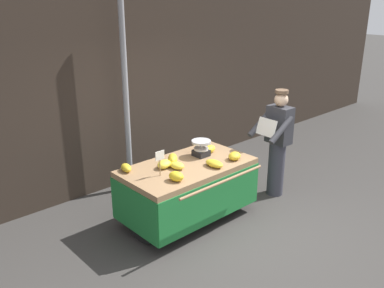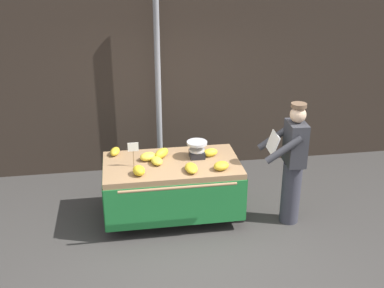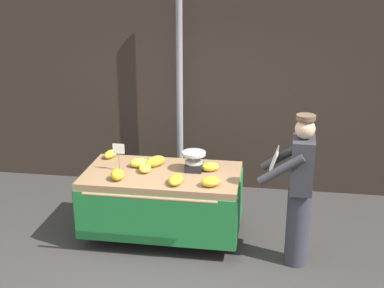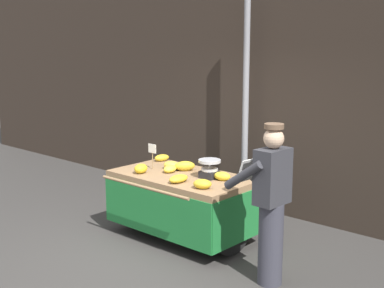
{
  "view_description": "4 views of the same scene",
  "coord_description": "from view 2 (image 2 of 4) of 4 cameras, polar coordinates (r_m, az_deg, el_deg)",
  "views": [
    {
      "loc": [
        -3.76,
        -3.03,
        3.06
      ],
      "look_at": [
        -0.21,
        0.87,
        1.14
      ],
      "focal_mm": 38.7,
      "sensor_mm": 36.0,
      "label": 1
    },
    {
      "loc": [
        -0.91,
        -4.84,
        3.59
      ],
      "look_at": [
        -0.0,
        0.86,
        1.12
      ],
      "focal_mm": 44.45,
      "sensor_mm": 36.0,
      "label": 2
    },
    {
      "loc": [
        0.94,
        -4.58,
        3.12
      ],
      "look_at": [
        0.08,
        0.94,
        1.21
      ],
      "focal_mm": 47.98,
      "sensor_mm": 36.0,
      "label": 3
    },
    {
      "loc": [
        4.17,
        -3.87,
        2.52
      ],
      "look_at": [
        -0.22,
        1.03,
        1.24
      ],
      "focal_mm": 49.21,
      "sensor_mm": 36.0,
      "label": 4
    }
  ],
  "objects": [
    {
      "name": "banana_bunch_0",
      "position": [
        6.18,
        3.53,
        -2.62
      ],
      "size": [
        0.27,
        0.25,
        0.11
      ],
      "primitive_type": "ellipsoid",
      "rotation": [
        0.0,
        0.0,
        2.04
      ],
      "color": "gold",
      "rests_on": "banana_cart"
    },
    {
      "name": "banana_cart",
      "position": [
        6.49,
        -2.43,
        -4.02
      ],
      "size": [
        1.85,
        1.22,
        0.85
      ],
      "color": "#93704C",
      "rests_on": "ground"
    },
    {
      "name": "banana_bunch_1",
      "position": [
        6.52,
        -3.67,
        -1.12
      ],
      "size": [
        0.27,
        0.29,
        0.13
      ],
      "primitive_type": "ellipsoid",
      "rotation": [
        0.0,
        0.0,
        2.45
      ],
      "color": "gold",
      "rests_on": "banana_cart"
    },
    {
      "name": "banana_bunch_3",
      "position": [
        6.46,
        -5.32,
        -1.51
      ],
      "size": [
        0.26,
        0.22,
        0.11
      ],
      "primitive_type": "ellipsoid",
      "rotation": [
        0.0,
        0.0,
        1.86
      ],
      "color": "yellow",
      "rests_on": "banana_cart"
    },
    {
      "name": "banana_bunch_4",
      "position": [
        6.13,
        -0.09,
        -2.9
      ],
      "size": [
        0.16,
        0.29,
        0.09
      ],
      "primitive_type": "ellipsoid",
      "rotation": [
        0.0,
        0.0,
        0.01
      ],
      "color": "gold",
      "rests_on": "banana_cart"
    },
    {
      "name": "banana_bunch_6",
      "position": [
        6.69,
        -9.23,
        -0.89
      ],
      "size": [
        0.18,
        0.25,
        0.1
      ],
      "primitive_type": "ellipsoid",
      "rotation": [
        0.0,
        0.0,
        2.87
      ],
      "color": "gold",
      "rests_on": "banana_cart"
    },
    {
      "name": "vendor_person",
      "position": [
        6.43,
        11.94,
        -2.34
      ],
      "size": [
        0.6,
        0.54,
        1.71
      ],
      "color": "#383842",
      "rests_on": "ground"
    },
    {
      "name": "banana_bunch_7",
      "position": [
        6.34,
        -4.25,
        -2.03
      ],
      "size": [
        0.18,
        0.24,
        0.09
      ],
      "primitive_type": "ellipsoid",
      "rotation": [
        0.0,
        0.0,
        0.19
      ],
      "color": "yellow",
      "rests_on": "banana_cart"
    },
    {
      "name": "ground_plane",
      "position": [
        6.1,
        1.32,
        -12.91
      ],
      "size": [
        60.0,
        60.0,
        0.0
      ],
      "primitive_type": "plane",
      "color": "#383533"
    },
    {
      "name": "banana_bunch_5",
      "position": [
        6.07,
        -6.4,
        -3.18
      ],
      "size": [
        0.19,
        0.23,
        0.12
      ],
      "primitive_type": "ellipsoid",
      "rotation": [
        0.0,
        0.0,
        0.21
      ],
      "color": "gold",
      "rests_on": "banana_cart"
    },
    {
      "name": "weighing_scale",
      "position": [
        6.49,
        0.6,
        -0.66
      ],
      "size": [
        0.28,
        0.28,
        0.24
      ],
      "color": "black",
      "rests_on": "banana_cart"
    },
    {
      "name": "street_pole",
      "position": [
        7.44,
        -4.09,
        7.19
      ],
      "size": [
        0.09,
        0.09,
        3.1
      ],
      "primitive_type": "cylinder",
      "color": "gray",
      "rests_on": "ground"
    },
    {
      "name": "back_wall",
      "position": [
        7.77,
        -2.14,
        10.41
      ],
      "size": [
        16.0,
        0.24,
        3.75
      ],
      "primitive_type": "cube",
      "color": "#332821",
      "rests_on": "ground"
    },
    {
      "name": "price_sign",
      "position": [
        6.22,
        -7.07,
        -0.63
      ],
      "size": [
        0.14,
        0.01,
        0.34
      ],
      "color": "#997A51",
      "rests_on": "banana_cart"
    },
    {
      "name": "banana_bunch_2",
      "position": [
        6.56,
        2.21,
        -1.02
      ],
      "size": [
        0.24,
        0.18,
        0.11
      ],
      "primitive_type": "ellipsoid",
      "rotation": [
        0.0,
        0.0,
        1.83
      ],
      "color": "yellow",
      "rests_on": "banana_cart"
    }
  ]
}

